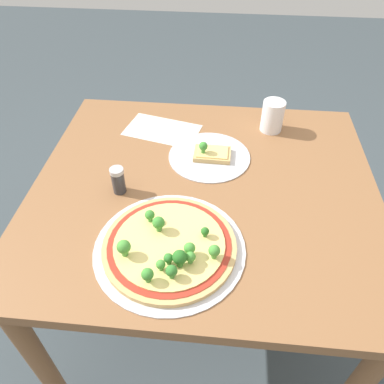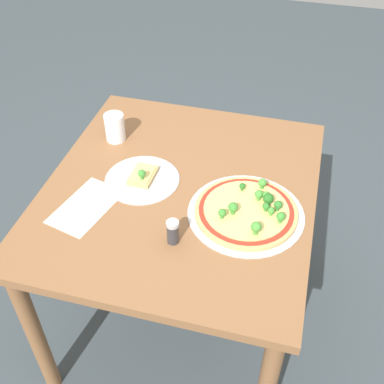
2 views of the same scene
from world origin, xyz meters
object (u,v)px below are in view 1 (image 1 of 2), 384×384
Objects in this scene: pizza_tray_whole at (169,246)px; condiment_shaker at (118,180)px; dining_table at (204,209)px; drinking_cup at (273,116)px; pizza_tray_slice at (210,155)px.

pizza_tray_whole is 0.28m from condiment_shaker.
dining_table is 9.36× the size of drinking_cup.
condiment_shaker reaches higher than dining_table.
pizza_tray_slice is at bearing 41.36° from drinking_cup.
pizza_tray_slice reaches higher than dining_table.
pizza_tray_whole is 3.50× the size of drinking_cup.
pizza_tray_whole is 1.45× the size of pizza_tray_slice.
condiment_shaker is (0.26, 0.19, 0.04)m from pizza_tray_slice.
dining_table is 2.68× the size of pizza_tray_whole.
pizza_tray_whole is 4.57× the size of condiment_shaker.
drinking_cup reaches higher than pizza_tray_slice.
drinking_cup is 1.31× the size of condiment_shaker.
pizza_tray_slice is 3.16× the size of condiment_shaker.
drinking_cup is 0.61m from condiment_shaker.
pizza_tray_slice is 0.28m from drinking_cup.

